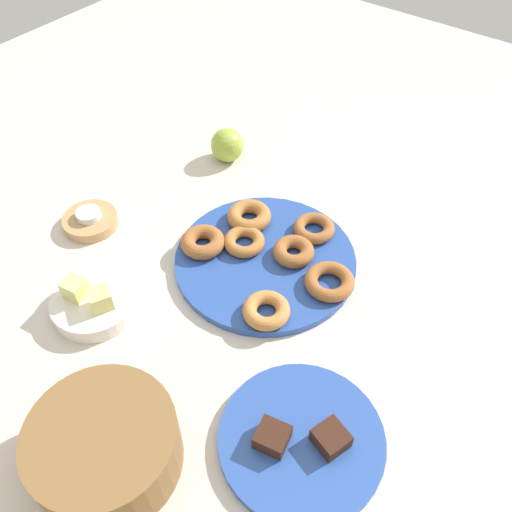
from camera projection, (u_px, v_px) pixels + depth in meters
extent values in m
plane|color=beige|center=(265.00, 263.00, 1.05)|extent=(2.40, 2.40, 0.00)
cylinder|color=#284C9E|center=(265.00, 260.00, 1.04)|extent=(0.35, 0.35, 0.02)
torus|color=#995B2D|center=(329.00, 281.00, 0.98)|extent=(0.09, 0.09, 0.02)
torus|color=#BC7A3D|center=(266.00, 310.00, 0.94)|extent=(0.11, 0.11, 0.03)
torus|color=#AD6B33|center=(243.00, 243.00, 1.05)|extent=(0.11, 0.11, 0.02)
torus|color=#AD6B33|center=(249.00, 216.00, 1.09)|extent=(0.10, 0.10, 0.03)
torus|color=#995B2D|center=(294.00, 251.00, 1.03)|extent=(0.09, 0.09, 0.03)
torus|color=#995B2D|center=(203.00, 242.00, 1.05)|extent=(0.12, 0.12, 0.03)
torus|color=#995B2D|center=(314.00, 228.00, 1.08)|extent=(0.10, 0.10, 0.02)
cylinder|color=#284C9E|center=(301.00, 440.00, 0.80)|extent=(0.25, 0.25, 0.02)
cube|color=#381E14|center=(331.00, 438.00, 0.78)|extent=(0.06, 0.06, 0.03)
cube|color=#381E14|center=(272.00, 437.00, 0.78)|extent=(0.05, 0.05, 0.03)
cylinder|color=tan|center=(91.00, 221.00, 1.11)|extent=(0.11, 0.11, 0.02)
cylinder|color=silver|center=(88.00, 214.00, 1.10)|extent=(0.05, 0.05, 0.01)
cylinder|color=brown|center=(105.00, 447.00, 0.75)|extent=(0.26, 0.26, 0.09)
cylinder|color=silver|center=(95.00, 303.00, 0.96)|extent=(0.15, 0.15, 0.03)
cube|color=#DBD67A|center=(101.00, 299.00, 0.93)|extent=(0.05, 0.05, 0.04)
cube|color=#DBD67A|center=(75.00, 288.00, 0.94)|extent=(0.04, 0.04, 0.04)
sphere|color=#93AD38|center=(227.00, 145.00, 1.25)|extent=(0.08, 0.08, 0.08)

